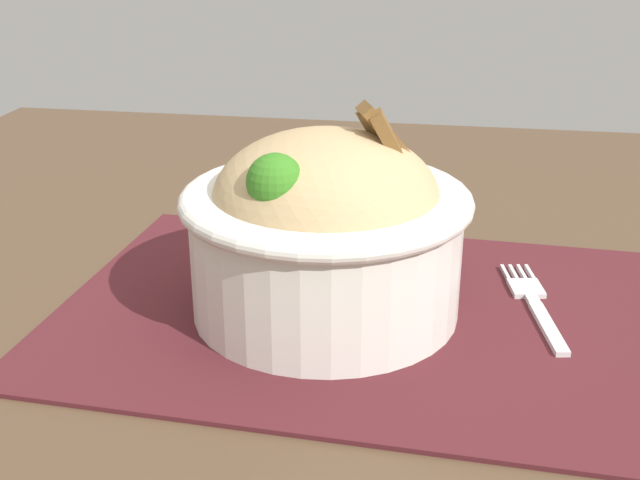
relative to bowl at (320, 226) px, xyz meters
name	(u,v)px	position (x,y,z in m)	size (l,w,h in m)	color
table	(330,383)	(0.00, 0.02, -0.13)	(1.00, 0.99, 0.76)	#4C3826
placemat	(376,313)	(0.04, 0.00, -0.06)	(0.42, 0.28, 0.00)	#47191E
bowl	(320,226)	(0.00, 0.00, 0.00)	(0.19, 0.19, 0.14)	silver
fork	(533,301)	(0.14, 0.03, -0.06)	(0.04, 0.13, 0.00)	silver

